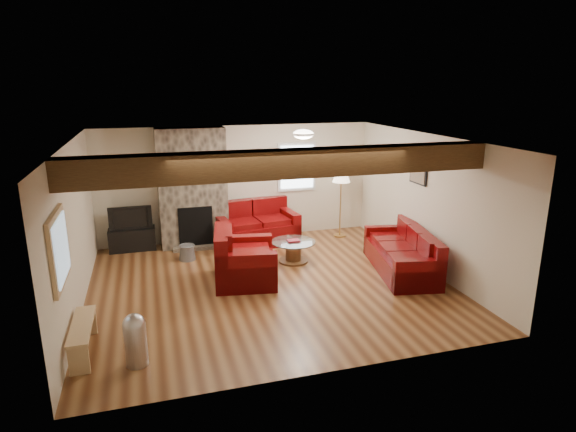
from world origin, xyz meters
name	(u,v)px	position (x,y,z in m)	size (l,w,h in m)	color
room	(268,215)	(0.00, 0.00, 1.25)	(8.00, 8.00, 8.00)	#593017
oak_beam	(290,163)	(0.00, -1.25, 2.31)	(6.00, 0.36, 0.38)	#362010
chimney_breast	(193,190)	(-1.00, 2.49, 1.22)	(1.40, 0.67, 2.50)	#342E28
back_window	(297,167)	(1.35, 2.71, 1.55)	(0.90, 0.08, 1.10)	silver
hatch_window	(59,249)	(-2.96, -1.50, 1.45)	(0.08, 1.00, 0.90)	tan
ceiling_dome	(303,136)	(0.90, 0.90, 2.44)	(0.40, 0.40, 0.18)	white
artwork_back	(244,163)	(0.15, 2.71, 1.70)	(0.42, 0.06, 0.52)	black
artwork_right	(418,173)	(2.96, 0.30, 1.75)	(0.06, 0.55, 0.42)	black
sofa_three	(401,251)	(2.48, -0.10, 0.40)	(2.08, 0.87, 0.80)	#470505
loveseat	(256,223)	(0.28, 2.23, 0.45)	(1.71, 0.98, 0.91)	#470505
armchair_red	(245,256)	(-0.36, 0.25, 0.47)	(1.17, 1.02, 0.94)	#470505
coffee_table	(293,251)	(0.73, 0.93, 0.21)	(0.85, 0.85, 0.45)	#4E3019
tv_cabinet	(132,239)	(-2.29, 2.53, 0.23)	(0.93, 0.37, 0.47)	black
television	(130,217)	(-2.29, 2.53, 0.71)	(0.85, 0.11, 0.49)	black
floor_lamp	(341,180)	(2.22, 2.19, 1.31)	(0.39, 0.39, 1.53)	tan
pine_bench	(83,339)	(-2.83, -1.46, 0.20)	(0.25, 1.08, 0.41)	tan
pedal_bin	(135,340)	(-2.17, -1.92, 0.34)	(0.27, 0.27, 0.68)	#B6B5BB
coal_bucket	(187,252)	(-1.25, 1.63, 0.15)	(0.33, 0.33, 0.31)	slate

